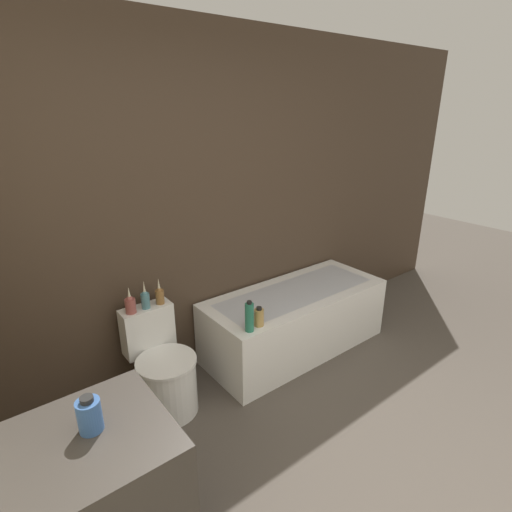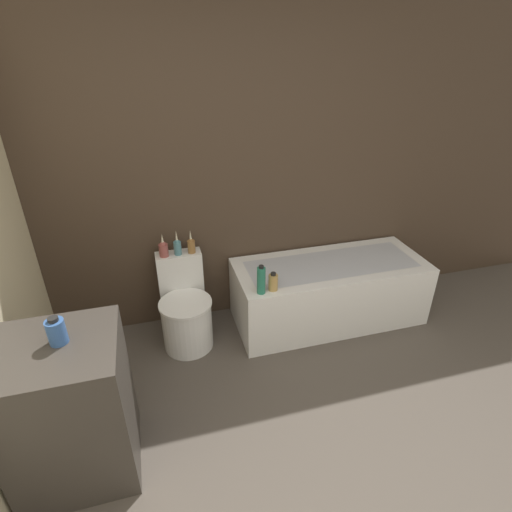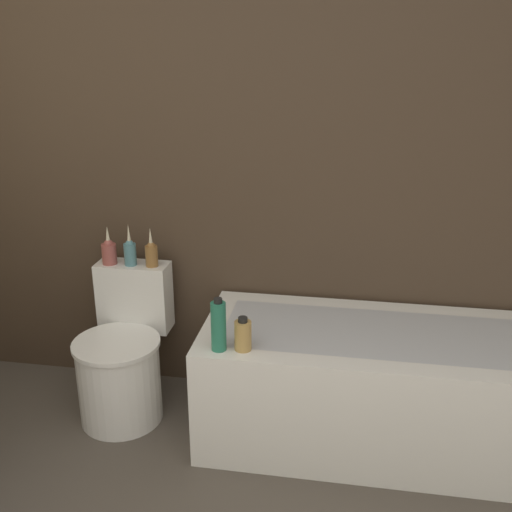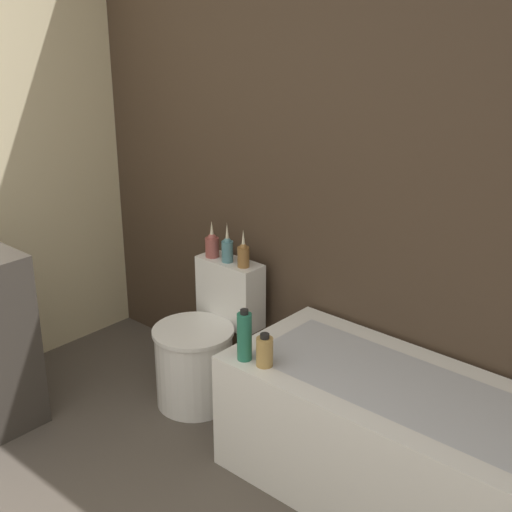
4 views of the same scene
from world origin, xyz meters
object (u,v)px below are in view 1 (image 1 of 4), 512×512
Objects in this scene: soap_bottle_glass at (89,415)px; vase_silver at (145,299)px; vase_gold at (130,304)px; shampoo_bottle_tall at (249,317)px; toilet at (164,372)px; vase_bronze at (160,295)px; shampoo_bottle_short at (259,317)px; bathtub at (295,320)px.

soap_bottle_glass is 1.31m from vase_silver.
soap_bottle_glass is at bearing -121.54° from vase_silver.
shampoo_bottle_tall is (0.66, -0.47, -0.12)m from vase_gold.
shampoo_bottle_tall is at bearing -35.56° from vase_gold.
soap_bottle_glass reaches higher than vase_gold.
toilet is 0.72m from shampoo_bottle_tall.
vase_silver is (0.00, 0.19, 0.50)m from toilet.
vase_bronze reaches higher than shampoo_bottle_tall.
vase_bronze is (0.22, 0.00, 0.00)m from vase_gold.
vase_bronze reaches higher than shampoo_bottle_short.
vase_gold is (0.57, 1.11, -0.17)m from soap_bottle_glass.
vase_silver reaches higher than toilet.
toilet is 4.84× the size of shampoo_bottle_short.
vase_silver reaches higher than shampoo_bottle_tall.
vase_gold is at bearing 149.04° from shampoo_bottle_short.
soap_bottle_glass reaches higher than toilet.
vase_bronze reaches higher than bathtub.
soap_bottle_glass is 1.42m from shampoo_bottle_tall.
vase_bronze is 1.34× the size of shampoo_bottle_short.
bathtub is 1.45m from vase_gold.
shampoo_bottle_tall is at bearing -159.59° from bathtub.
soap_bottle_glass is at bearing -153.70° from shampoo_bottle_short.
vase_gold is at bearing 171.06° from bathtub.
toilet is at bearing 53.35° from soap_bottle_glass.
vase_gold is at bearing -179.54° from vase_silver.
soap_bottle_glass is (-1.92, -0.90, 0.67)m from bathtub.
toilet is 0.77m from shampoo_bottle_short.
toilet is 3.41× the size of vase_silver.
vase_gold is 1.32× the size of shampoo_bottle_short.
shampoo_bottle_short is at bearing 26.30° from soap_bottle_glass.
soap_bottle_glass is (-0.68, -0.91, 0.67)m from toilet.
bathtub is 8.25× the size of vase_bronze.
shampoo_bottle_tall is (1.23, 0.64, -0.29)m from soap_bottle_glass.
vase_gold is 0.84× the size of shampoo_bottle_tall.
vase_bronze is 0.85× the size of shampoo_bottle_tall.
toilet is 0.53m from vase_silver.
vase_bronze is at bearing 139.71° from shampoo_bottle_short.
bathtub is 0.72m from shampoo_bottle_short.
soap_bottle_glass is at bearing -152.52° from shampoo_bottle_tall.
vase_silver is 1.06× the size of vase_bronze.
shampoo_bottle_short is at bearing -35.06° from vase_silver.
toilet is 1.32m from soap_bottle_glass.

